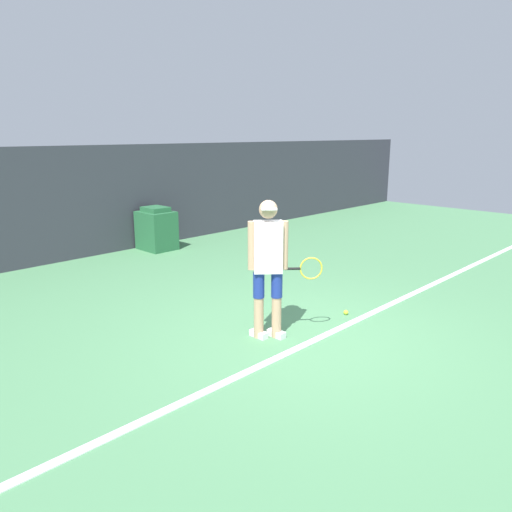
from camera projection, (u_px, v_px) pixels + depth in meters
ground_plane at (307, 336)px, 6.23m from camera, size 24.00×24.00×0.00m
back_wall at (78, 203)px, 9.90m from camera, size 24.00×0.10×2.23m
court_baseline at (316, 339)px, 6.12m from camera, size 21.60×0.10×0.01m
tennis_player at (269, 263)px, 5.98m from camera, size 0.69×0.65×1.71m
tennis_ball at (346, 312)px, 6.96m from camera, size 0.07×0.07×0.07m
covered_chair at (156, 229)px, 10.78m from camera, size 0.62×0.76×0.93m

